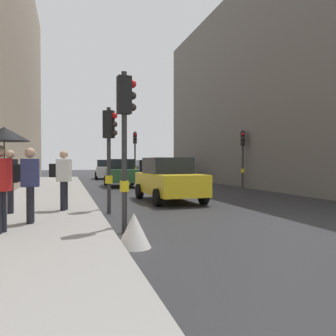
{
  "coord_description": "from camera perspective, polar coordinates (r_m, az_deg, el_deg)",
  "views": [
    {
      "loc": [
        -5.7,
        -8.2,
        1.61
      ],
      "look_at": [
        -0.77,
        8.85,
        1.27
      ],
      "focal_mm": 37.43,
      "sensor_mm": 36.0,
      "label": 1
    }
  ],
  "objects": [
    {
      "name": "pedestrian_with_grey_backpack",
      "position": [
        8.84,
        -21.82,
        -1.88
      ],
      "size": [
        0.6,
        0.36,
        1.77
      ],
      "color": "black",
      "rests_on": "sidewalk_kerb"
    },
    {
      "name": "traffic_light_far_median",
      "position": [
        27.18,
        -5.39,
        3.39
      ],
      "size": [
        0.25,
        0.43,
        3.93
      ],
      "color": "#2D2D2D",
      "rests_on": "ground"
    },
    {
      "name": "pedestrian_in_dark_coat",
      "position": [
        10.74,
        -24.29,
        -1.56
      ],
      "size": [
        0.42,
        0.36,
        1.77
      ],
      "color": "black",
      "rests_on": "sidewalk_kerb"
    },
    {
      "name": "sidewalk_kerb",
      "position": [
        14.31,
        -19.28,
        -5.11
      ],
      "size": [
        3.46,
        40.0,
        0.16
      ],
      "primitive_type": "cube",
      "color": "gray",
      "rests_on": "ground"
    },
    {
      "name": "car_dark_suv",
      "position": [
        38.25,
        -3.84,
        -0.02
      ],
      "size": [
        2.09,
        4.24,
        1.76
      ],
      "color": "black",
      "rests_on": "ground"
    },
    {
      "name": "traffic_light_near_left",
      "position": [
        7.95,
        -6.97,
        7.45
      ],
      "size": [
        0.44,
        0.27,
        3.61
      ],
      "color": "#2D2D2D",
      "rests_on": "ground"
    },
    {
      "name": "car_white_compact",
      "position": [
        33.05,
        -10.07,
        -0.21
      ],
      "size": [
        2.24,
        4.31,
        1.76
      ],
      "color": "silver",
      "rests_on": "ground"
    },
    {
      "name": "car_green_estate",
      "position": [
        22.91,
        -7.68,
        -0.76
      ],
      "size": [
        2.2,
        4.29,
        1.76
      ],
      "color": "#2D6038",
      "rests_on": "ground"
    },
    {
      "name": "ground_plane",
      "position": [
        10.12,
        18.61,
        -8.12
      ],
      "size": [
        120.0,
        120.0,
        0.0
      ],
      "primitive_type": "plane",
      "color": "#28282B"
    },
    {
      "name": "pedestrian_with_umbrella",
      "position": [
        7.78,
        -25.31,
        2.69
      ],
      "size": [
        1.0,
        1.0,
        2.14
      ],
      "color": "black",
      "rests_on": "sidewalk_kerb"
    },
    {
      "name": "car_silver_hatchback",
      "position": [
        28.63,
        0.32,
        -0.39
      ],
      "size": [
        2.1,
        4.24,
        1.76
      ],
      "color": "#BCBCC1",
      "rests_on": "ground"
    },
    {
      "name": "car_yellow_taxi",
      "position": [
        14.14,
        0.12,
        -1.88
      ],
      "size": [
        2.17,
        4.28,
        1.76
      ],
      "color": "yellow",
      "rests_on": "ground"
    },
    {
      "name": "warning_sign_triangle",
      "position": [
        6.64,
        -5.55,
        -10.06
      ],
      "size": [
        0.64,
        0.64,
        0.65
      ],
      "primitive_type": "cone",
      "color": "silver",
      "rests_on": "ground"
    },
    {
      "name": "traffic_light_mid_street",
      "position": [
        21.51,
        12.07,
        3.2
      ],
      "size": [
        0.34,
        0.45,
        3.5
      ],
      "color": "#2D2D2D",
      "rests_on": "ground"
    },
    {
      "name": "building_facade_right",
      "position": [
        26.37,
        23.36,
        11.43
      ],
      "size": [
        12.0,
        28.19,
        12.78
      ],
      "primitive_type": "cube",
      "color": "slate",
      "rests_on": "ground"
    },
    {
      "name": "pedestrian_with_black_backpack",
      "position": [
        10.85,
        -16.81,
        -1.32
      ],
      "size": [
        0.65,
        0.44,
        1.77
      ],
      "color": "black",
      "rests_on": "sidewalk_kerb"
    },
    {
      "name": "traffic_light_near_right",
      "position": [
        10.9,
        -9.5,
        4.45
      ],
      "size": [
        0.44,
        0.37,
        3.26
      ],
      "color": "#2D2D2D",
      "rests_on": "ground"
    }
  ]
}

